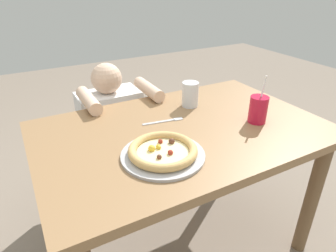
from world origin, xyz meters
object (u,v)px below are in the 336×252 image
(pizza_near, at_px, (163,152))
(drink_cup_colored, at_px, (258,109))
(fork, at_px, (165,121))
(water_cup_clear, at_px, (190,94))
(diner_seated, at_px, (113,137))

(pizza_near, relative_size, drink_cup_colored, 1.46)
(pizza_near, xyz_separation_m, fork, (0.15, 0.26, -0.02))
(pizza_near, bearing_deg, drink_cup_colored, 5.47)
(drink_cup_colored, distance_m, water_cup_clear, 0.36)
(pizza_near, distance_m, fork, 0.30)
(diner_seated, bearing_deg, fork, -80.60)
(pizza_near, height_order, drink_cup_colored, drink_cup_colored)
(fork, relative_size, diner_seated, 0.22)
(fork, bearing_deg, water_cup_clear, 26.46)
(fork, height_order, diner_seated, diner_seated)
(water_cup_clear, relative_size, diner_seated, 0.14)
(water_cup_clear, distance_m, fork, 0.24)
(drink_cup_colored, distance_m, fork, 0.44)
(pizza_near, height_order, diner_seated, diner_seated)
(water_cup_clear, distance_m, diner_seated, 0.69)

